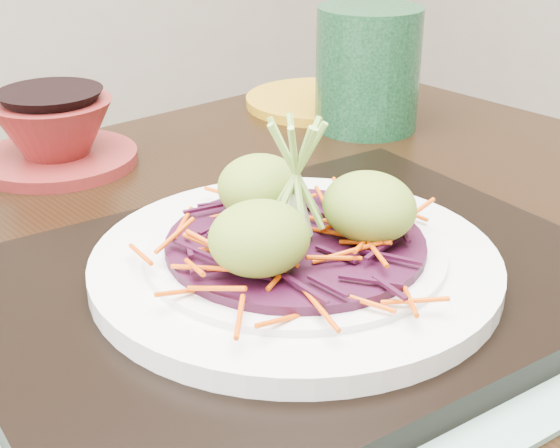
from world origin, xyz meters
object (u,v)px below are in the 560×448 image
white_plate (295,261)px  yellow_plate (320,101)px  serving_tray (295,286)px  terracotta_bowl_set (55,136)px  green_jar (368,69)px  dining_table (212,370)px

white_plate → yellow_plate: 0.50m
serving_tray → yellow_plate: 0.50m
white_plate → terracotta_bowl_set: (-0.05, 0.37, -0.00)m
white_plate → terracotta_bowl_set: terracotta_bowl_set is taller
terracotta_bowl_set → green_jar: (0.35, -0.08, 0.04)m
serving_tray → yellow_plate: size_ratio=2.30×
terracotta_bowl_set → yellow_plate: terracotta_bowl_set is taller
dining_table → white_plate: white_plate is taller
white_plate → serving_tray: bearing=0.0°
dining_table → yellow_plate: yellow_plate is taller
terracotta_bowl_set → yellow_plate: size_ratio=0.89×
serving_tray → terracotta_bowl_set: terracotta_bowl_set is taller
white_plate → green_jar: (0.30, 0.29, 0.04)m
serving_tray → yellow_plate: bearing=51.4°
serving_tray → white_plate: bearing=179.3°
yellow_plate → green_jar: green_jar is taller
dining_table → terracotta_bowl_set: 0.32m
terracotta_bowl_set → green_jar: 0.36m
white_plate → yellow_plate: size_ratio=1.50×
serving_tray → green_jar: size_ratio=3.16×
white_plate → green_jar: green_jar is taller
dining_table → green_jar: 0.43m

